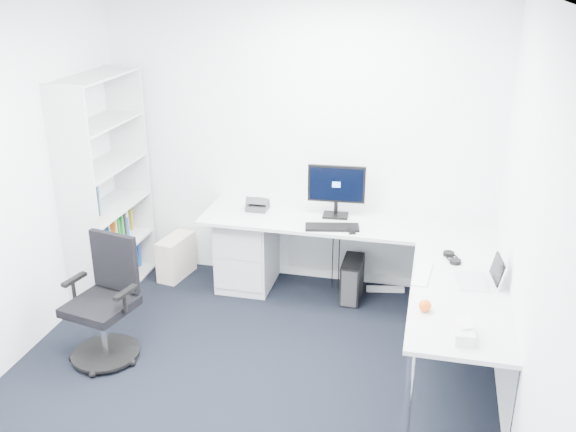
% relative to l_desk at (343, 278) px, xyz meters
% --- Properties ---
extents(ground, '(4.20, 4.20, 0.00)m').
position_rel_l_desk_xyz_m(ground, '(-0.55, -1.40, -0.39)').
color(ground, black).
extents(wall_back, '(3.60, 0.02, 2.70)m').
position_rel_l_desk_xyz_m(wall_back, '(-0.55, 0.70, 0.96)').
color(wall_back, white).
rests_on(wall_back, ground).
extents(wall_right, '(0.02, 4.20, 2.70)m').
position_rel_l_desk_xyz_m(wall_right, '(1.25, -1.40, 0.96)').
color(wall_right, white).
rests_on(wall_right, ground).
extents(l_desk, '(2.65, 1.48, 0.77)m').
position_rel_l_desk_xyz_m(l_desk, '(0.00, 0.00, 0.00)').
color(l_desk, silver).
rests_on(l_desk, ground).
extents(drawer_pedestal, '(0.48, 0.60, 0.74)m').
position_rel_l_desk_xyz_m(drawer_pedestal, '(-0.97, 0.43, -0.01)').
color(drawer_pedestal, silver).
rests_on(drawer_pedestal, ground).
extents(bookshelf, '(0.39, 1.01, 2.01)m').
position_rel_l_desk_xyz_m(bookshelf, '(-2.17, 0.05, 0.62)').
color(bookshelf, silver).
rests_on(bookshelf, ground).
extents(task_chair, '(0.65, 0.65, 0.98)m').
position_rel_l_desk_xyz_m(task_chair, '(-1.70, -1.03, 0.10)').
color(task_chair, black).
rests_on(task_chair, ground).
extents(black_pc_tower, '(0.18, 0.39, 0.38)m').
position_rel_l_desk_xyz_m(black_pc_tower, '(0.03, 0.36, -0.20)').
color(black_pc_tower, black).
rests_on(black_pc_tower, ground).
extents(beige_pc_tower, '(0.26, 0.46, 0.41)m').
position_rel_l_desk_xyz_m(beige_pc_tower, '(-1.70, 0.42, -0.18)').
color(beige_pc_tower, beige).
rests_on(beige_pc_tower, ground).
extents(power_strip, '(0.36, 0.12, 0.04)m').
position_rel_l_desk_xyz_m(power_strip, '(0.33, 0.56, -0.37)').
color(power_strip, silver).
rests_on(power_strip, ground).
extents(monitor, '(0.51, 0.19, 0.48)m').
position_rel_l_desk_xyz_m(monitor, '(-0.15, 0.41, 0.63)').
color(monitor, black).
rests_on(monitor, l_desk).
extents(black_keyboard, '(0.48, 0.25, 0.02)m').
position_rel_l_desk_xyz_m(black_keyboard, '(-0.13, 0.14, 0.40)').
color(black_keyboard, black).
rests_on(black_keyboard, l_desk).
extents(mouse, '(0.08, 0.10, 0.03)m').
position_rel_l_desk_xyz_m(mouse, '(0.04, 0.08, 0.40)').
color(mouse, black).
rests_on(mouse, l_desk).
extents(desk_phone, '(0.19, 0.19, 0.13)m').
position_rel_l_desk_xyz_m(desk_phone, '(-0.87, 0.42, 0.45)').
color(desk_phone, '#2E2E31').
rests_on(desk_phone, l_desk).
extents(laptop, '(0.34, 0.33, 0.21)m').
position_rel_l_desk_xyz_m(laptop, '(0.99, -0.61, 0.49)').
color(laptop, silver).
rests_on(laptop, l_desk).
extents(white_keyboard, '(0.14, 0.39, 0.01)m').
position_rel_l_desk_xyz_m(white_keyboard, '(0.65, -0.58, 0.39)').
color(white_keyboard, silver).
rests_on(white_keyboard, l_desk).
extents(headphones, '(0.19, 0.23, 0.05)m').
position_rel_l_desk_xyz_m(headphones, '(0.86, -0.26, 0.41)').
color(headphones, black).
rests_on(headphones, l_desk).
extents(orange_fruit, '(0.08, 0.08, 0.08)m').
position_rel_l_desk_xyz_m(orange_fruit, '(0.69, -1.10, 0.43)').
color(orange_fruit, orange).
rests_on(orange_fruit, l_desk).
extents(tissue_box, '(0.13, 0.22, 0.08)m').
position_rel_l_desk_xyz_m(tissue_box, '(0.93, -1.37, 0.42)').
color(tissue_box, silver).
rests_on(tissue_box, l_desk).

